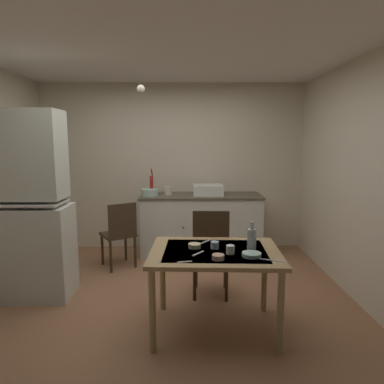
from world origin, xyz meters
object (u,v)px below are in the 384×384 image
object	(u,v)px
dining_table	(215,260)
serving_bowl_wide	(218,257)
teacup_cream	(215,245)
chair_by_counter	(120,233)
sink_basin	(208,190)
mixing_bowl_counter	(150,192)
glass_bottle	(252,239)
hutch_cabinet	(24,212)
chair_far_side	(211,252)
hand_pump	(152,183)

from	to	relation	value
dining_table	serving_bowl_wide	xyz separation A→B (m)	(0.01, -0.24, 0.11)
teacup_cream	serving_bowl_wide	bearing A→B (deg)	-89.00
chair_by_counter	teacup_cream	bearing A→B (deg)	-52.19
sink_basin	dining_table	world-z (taller)	sink_basin
mixing_bowl_counter	glass_bottle	world-z (taller)	glass_bottle
mixing_bowl_counter	glass_bottle	size ratio (longest dim) A/B	0.95
dining_table	sink_basin	bearing A→B (deg)	88.14
hutch_cabinet	chair_far_side	xyz separation A→B (m)	(2.00, -0.06, -0.43)
dining_table	teacup_cream	world-z (taller)	teacup_cream
chair_by_counter	teacup_cream	distance (m)	1.90
hutch_cabinet	teacup_cream	bearing A→B (deg)	-17.96
hutch_cabinet	mixing_bowl_counter	size ratio (longest dim) A/B	8.08
chair_far_side	hand_pump	bearing A→B (deg)	116.98
sink_basin	chair_by_counter	distance (m)	1.45
hutch_cabinet	hand_pump	size ratio (longest dim) A/B	5.19
mixing_bowl_counter	teacup_cream	xyz separation A→B (m)	(0.80, -2.04, -0.17)
dining_table	glass_bottle	size ratio (longest dim) A/B	4.47
dining_table	glass_bottle	world-z (taller)	glass_bottle
sink_basin	serving_bowl_wide	distance (m)	2.39
teacup_cream	hutch_cabinet	bearing A→B (deg)	162.04
serving_bowl_wide	chair_by_counter	bearing A→B (deg)	123.03
hutch_cabinet	mixing_bowl_counter	bearing A→B (deg)	49.27
chair_by_counter	teacup_cream	world-z (taller)	chair_by_counter
hand_pump	teacup_cream	bearing A→B (deg)	-69.91
serving_bowl_wide	teacup_cream	bearing A→B (deg)	91.00
sink_basin	teacup_cream	bearing A→B (deg)	-91.86
mixing_bowl_counter	serving_bowl_wide	distance (m)	2.47
glass_bottle	serving_bowl_wide	bearing A→B (deg)	-144.29
chair_far_side	chair_by_counter	bearing A→B (deg)	142.30
hutch_cabinet	sink_basin	bearing A→B (deg)	34.94
mixing_bowl_counter	glass_bottle	distance (m)	2.39
hand_pump	chair_by_counter	distance (m)	0.95
chair_far_side	glass_bottle	world-z (taller)	glass_bottle
mixing_bowl_counter	chair_far_side	xyz separation A→B (m)	(0.80, -1.45, -0.43)
glass_bottle	teacup_cream	bearing A→B (deg)	168.07
hand_pump	dining_table	size ratio (longest dim) A/B	0.33
serving_bowl_wide	dining_table	bearing A→B (deg)	91.75
hutch_cabinet	glass_bottle	bearing A→B (deg)	-17.15
dining_table	mixing_bowl_counter	bearing A→B (deg)	110.77
sink_basin	teacup_cream	distance (m)	2.10
chair_far_side	chair_by_counter	xyz separation A→B (m)	(-1.16, 0.89, -0.03)
mixing_bowl_counter	dining_table	size ratio (longest dim) A/B	0.21
sink_basin	chair_far_side	bearing A→B (deg)	-92.31
hand_pump	serving_bowl_wide	bearing A→B (deg)	-72.07
teacup_cream	hand_pump	bearing A→B (deg)	110.09
hutch_cabinet	chair_far_side	size ratio (longest dim) A/B	2.05
glass_bottle	hutch_cabinet	bearing A→B (deg)	162.85
hutch_cabinet	sink_basin	distance (m)	2.52
sink_basin	teacup_cream	world-z (taller)	sink_basin
hand_pump	teacup_cream	distance (m)	2.29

